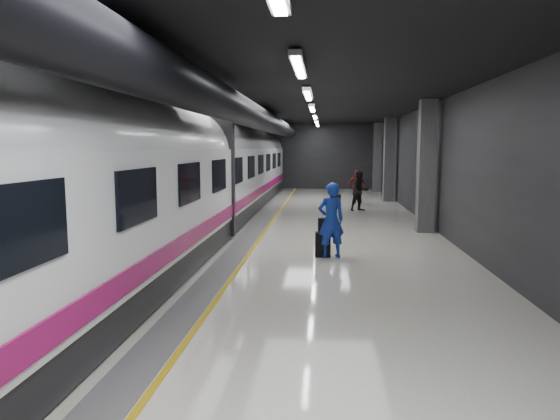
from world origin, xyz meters
name	(u,v)px	position (x,y,z in m)	size (l,w,h in m)	color
ground	(289,240)	(0.00, 0.00, 0.00)	(40.00, 40.00, 0.00)	silver
platform_hall	(283,128)	(-0.29, 0.96, 3.54)	(10.02, 40.02, 4.51)	black
train	(187,174)	(-3.25, 0.00, 2.07)	(3.05, 38.00, 4.05)	black
traveler_main	(331,220)	(1.28, -2.38, 1.00)	(0.73, 0.48, 1.99)	blue
suitcase_main	(323,244)	(1.07, -2.32, 0.33)	(0.41, 0.26, 0.66)	black
shoulder_bag	(324,225)	(1.08, -2.35, 0.85)	(0.29, 0.15, 0.38)	black
traveler_far_a	(360,191)	(2.72, 7.60, 0.91)	(0.88, 0.69, 1.82)	black
traveler_far_b	(356,187)	(2.74, 10.60, 0.88)	(1.03, 0.43, 1.76)	maroon
suitcase_far	(337,199)	(1.78, 10.55, 0.24)	(0.33, 0.21, 0.49)	black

